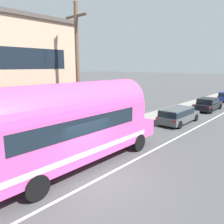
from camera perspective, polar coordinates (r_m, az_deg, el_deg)
name	(u,v)px	position (r m, az deg, el deg)	size (l,w,h in m)	color
ground_plane	(98,180)	(10.13, -3.74, -16.97)	(300.00, 300.00, 0.00)	#4C4C4F
lane_markings	(181,122)	(20.47, 17.40, -2.54)	(3.71, 80.00, 0.01)	silver
sidewalk_slab	(140,120)	(20.17, 7.26, -2.10)	(2.14, 90.00, 0.15)	gray
utility_pole	(78,73)	(13.83, -8.81, 9.78)	(1.80, 0.24, 8.50)	brown
painted_bus	(66,123)	(10.43, -11.73, -2.72)	(2.64, 11.06, 4.12)	#EA4C9E
car_lead	(178,114)	(19.82, 16.59, -0.60)	(1.93, 4.81, 1.37)	#474C51
car_second	(208,104)	(26.97, 23.43, 1.97)	(2.02, 4.78, 1.37)	black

